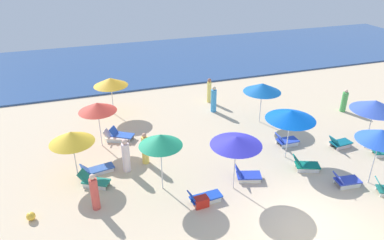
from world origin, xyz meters
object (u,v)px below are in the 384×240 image
object	(u,v)px
cooler_box_0	(201,202)
lounge_chair_7_0	(121,135)
umbrella_1	(375,105)
lounge_chair_1_0	(383,151)
beachgoer_4	(344,101)
lounge_chair_4_1	(247,175)
umbrella_2	(110,82)
beachgoer_0	(214,100)
beachgoer_5	(209,91)
lounge_chair_5_1	(305,165)
umbrella_4	(236,141)
lounge_chair_7_1	(116,137)
lounge_chair_8_1	(346,181)
umbrella_7	(97,107)
lounge_chair_6_1	(97,169)
lounge_chair_1_1	(340,143)
umbrella_0	(262,88)
umbrella_5	(291,115)
lounge_chair_4_0	(204,198)
umbrella_6	(71,137)
beachgoer_1	(95,193)
lounge_chair_5_0	(286,140)
umbrella_3	(160,140)
umbrella_8	(381,135)
beachgoer_2	(126,156)
beachgoer_3	(145,149)
lounge_chair_6_0	(94,181)
beach_ball_1	(31,216)

from	to	relation	value
cooler_box_0	lounge_chair_7_0	bearing A→B (deg)	105.21
umbrella_1	lounge_chair_1_0	distance (m)	2.45
beachgoer_4	lounge_chair_4_1	bearing A→B (deg)	-97.42
umbrella_2	beachgoer_0	size ratio (longest dim) A/B	1.40
beachgoer_0	beachgoer_5	world-z (taller)	beachgoer_0
lounge_chair_5_1	umbrella_4	bearing A→B (deg)	114.36
lounge_chair_7_1	lounge_chair_8_1	bearing A→B (deg)	-104.68
umbrella_2	umbrella_7	xyz separation A→B (m)	(-1.12, -3.84, 0.12)
lounge_chair_1_0	lounge_chair_6_1	distance (m)	14.53
lounge_chair_1_1	beachgoer_5	distance (m)	9.11
umbrella_0	cooler_box_0	distance (m)	8.92
umbrella_5	lounge_chair_5_1	world-z (taller)	umbrella_5
lounge_chair_6_1	beachgoer_0	world-z (taller)	beachgoer_0
lounge_chair_4_0	umbrella_6	bearing A→B (deg)	49.68
lounge_chair_1_0	lounge_chair_5_1	size ratio (longest dim) A/B	1.05
umbrella_5	lounge_chair_7_0	distance (m)	9.22
lounge_chair_4_0	beachgoer_0	distance (m)	9.14
umbrella_1	lounge_chair_4_1	distance (m)	7.70
beachgoer_1	beachgoer_5	size ratio (longest dim) A/B	0.99
umbrella_2	cooler_box_0	world-z (taller)	umbrella_2
umbrella_6	lounge_chair_7_0	world-z (taller)	umbrella_6
lounge_chair_4_0	lounge_chair_5_0	size ratio (longest dim) A/B	1.20
umbrella_4	lounge_chair_4_0	distance (m)	2.77
lounge_chair_1_1	umbrella_5	world-z (taller)	umbrella_5
umbrella_0	lounge_chair_7_1	xyz separation A→B (m)	(-8.68, 0.45, -2.02)
lounge_chair_4_0	lounge_chair_6_1	size ratio (longest dim) A/B	0.93
umbrella_1	lounge_chair_5_0	bearing A→B (deg)	157.86
umbrella_3	umbrella_8	bearing A→B (deg)	-15.86
beachgoer_2	lounge_chair_6_1	bearing A→B (deg)	154.55
umbrella_5	beachgoer_3	size ratio (longest dim) A/B	1.58
lounge_chair_5_0	beachgoer_2	bearing A→B (deg)	88.38
lounge_chair_7_0	cooler_box_0	distance (m)	7.15
umbrella_3	umbrella_8	distance (m)	9.47
beachgoer_2	lounge_chair_5_0	bearing A→B (deg)	-17.36
lounge_chair_5_1	lounge_chair_8_1	bearing A→B (deg)	-128.15
umbrella_0	umbrella_5	bearing A→B (deg)	-99.14
umbrella_7	beachgoer_4	world-z (taller)	umbrella_7
lounge_chair_5_1	lounge_chair_7_1	size ratio (longest dim) A/B	0.93
lounge_chair_6_0	beachgoer_1	size ratio (longest dim) A/B	0.87
umbrella_6	beach_ball_1	world-z (taller)	umbrella_6
lounge_chair_1_1	beachgoer_0	bearing A→B (deg)	33.28
lounge_chair_8_1	cooler_box_0	size ratio (longest dim) A/B	2.20
lounge_chair_5_0	lounge_chair_7_1	bearing A→B (deg)	69.02
lounge_chair_1_0	beachgoer_2	size ratio (longest dim) A/B	0.85
lounge_chair_1_0	lounge_chair_7_1	bearing A→B (deg)	84.82
lounge_chair_4_0	umbrella_5	distance (m)	5.98
lounge_chair_8_1	beach_ball_1	world-z (taller)	lounge_chair_8_1
beachgoer_4	beach_ball_1	size ratio (longest dim) A/B	4.32
umbrella_4	beachgoer_2	world-z (taller)	umbrella_4
umbrella_3	umbrella_8	size ratio (longest dim) A/B	1.00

